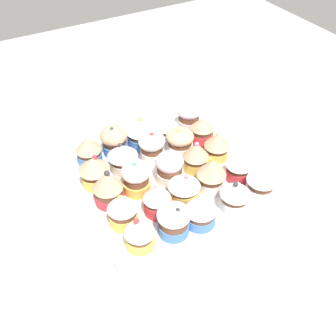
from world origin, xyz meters
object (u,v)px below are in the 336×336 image
(cupcake_2, at_px, (140,131))
(cupcake_5, at_px, (202,130))
(cupcake_9, at_px, (95,171))
(cupcake_7, at_px, (152,146))
(napkin, at_px, (254,133))
(cupcake_8, at_px, (123,157))
(cupcake_1, at_px, (166,125))
(cupcake_0, at_px, (189,116))
(cupcake_18, at_px, (157,199))
(cupcake_14, at_px, (107,186))
(cupcake_24, at_px, (140,233))
(cupcake_17, at_px, (185,185))
(cupcake_23, at_px, (174,220))
(cupcake_16, at_px, (211,174))
(cupcake_19, at_px, (122,209))
(cupcake_3, at_px, (114,140))
(cupcake_12, at_px, (170,167))
(cupcake_21, at_px, (235,194))
(cupcake_20, at_px, (262,181))
(cupcake_15, at_px, (240,164))
(cupcake_10, at_px, (217,145))
(cupcake_11, at_px, (196,156))
(cupcake_22, at_px, (201,209))
(baking_tray, at_px, (168,180))

(cupcake_2, bearing_deg, cupcake_5, 155.77)
(cupcake_9, bearing_deg, cupcake_7, -174.93)
(napkin, bearing_deg, cupcake_8, -4.64)
(cupcake_5, bearing_deg, cupcake_1, -40.58)
(cupcake_0, height_order, cupcake_18, cupcake_18)
(cupcake_0, relative_size, cupcake_18, 0.91)
(cupcake_14, relative_size, cupcake_24, 1.24)
(cupcake_17, relative_size, cupcake_18, 0.97)
(cupcake_8, height_order, cupcake_23, cupcake_8)
(cupcake_16, relative_size, napkin, 0.52)
(cupcake_0, relative_size, cupcake_17, 0.94)
(cupcake_8, xyz_separation_m, cupcake_19, (0.06, 0.14, 0.00))
(cupcake_3, height_order, cupcake_19, cupcake_19)
(cupcake_2, distance_m, cupcake_12, 0.14)
(cupcake_3, distance_m, cupcake_17, 0.21)
(cupcake_21, distance_m, cupcake_24, 0.20)
(cupcake_12, relative_size, cupcake_16, 0.87)
(cupcake_20, bearing_deg, cupcake_15, -83.37)
(cupcake_12, bearing_deg, cupcake_16, 133.50)
(cupcake_10, distance_m, cupcake_16, 0.10)
(cupcake_3, relative_size, cupcake_19, 0.91)
(cupcake_8, height_order, cupcake_9, cupcake_9)
(cupcake_8, height_order, cupcake_21, cupcake_21)
(cupcake_2, relative_size, cupcake_8, 1.14)
(cupcake_9, bearing_deg, cupcake_23, 112.35)
(cupcake_1, distance_m, cupcake_10, 0.14)
(cupcake_12, bearing_deg, cupcake_11, -178.26)
(cupcake_16, distance_m, cupcake_22, 0.09)
(baking_tray, bearing_deg, napkin, -170.92)
(cupcake_12, xyz_separation_m, cupcake_15, (-0.13, 0.07, 0.00))
(cupcake_7, relative_size, napkin, 0.47)
(cupcake_15, bearing_deg, cupcake_3, -46.94)
(cupcake_20, bearing_deg, cupcake_16, -40.53)
(cupcake_18, bearing_deg, cupcake_2, -107.63)
(cupcake_2, xyz_separation_m, cupcake_14, (0.14, 0.13, -0.00))
(cupcake_12, distance_m, cupcake_21, 0.15)
(cupcake_15, bearing_deg, cupcake_17, -3.37)
(cupcake_5, distance_m, cupcake_16, 0.16)
(cupcake_2, height_order, cupcake_3, cupcake_2)
(baking_tray, height_order, cupcake_21, cupcake_21)
(cupcake_15, xyz_separation_m, cupcake_16, (0.07, -0.00, 0.00))
(cupcake_5, height_order, cupcake_22, cupcake_22)
(baking_tray, height_order, cupcake_12, cupcake_12)
(cupcake_14, bearing_deg, cupcake_17, 153.76)
(cupcake_1, distance_m, cupcake_9, 0.22)
(cupcake_19, bearing_deg, cupcake_12, -157.00)
(cupcake_10, height_order, cupcake_21, cupcake_21)
(cupcake_8, distance_m, cupcake_17, 0.16)
(baking_tray, height_order, cupcake_23, cupcake_23)
(cupcake_21, bearing_deg, cupcake_5, -105.92)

